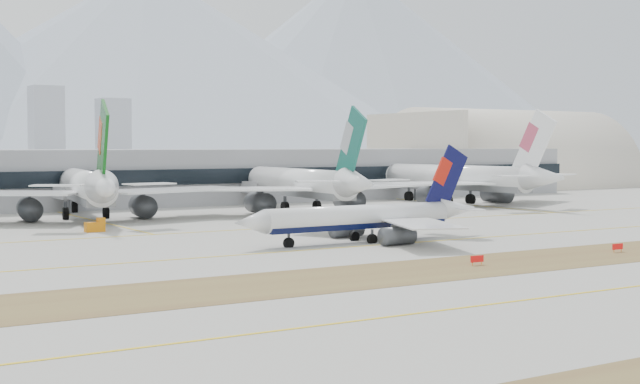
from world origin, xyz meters
TOP-DOWN VIEW (x-y plane):
  - ground at (0.00, 0.00)m, footprint 3000.00×3000.00m
  - taxiing_airliner at (-3.13, 0.20)m, footprint 49.04×42.66m
  - widebody_eva at (-29.70, 69.49)m, footprint 70.07×69.33m
  - widebody_cathay at (20.95, 62.38)m, footprint 69.86×68.64m
  - widebody_china_air at (72.50, 64.24)m, footprint 71.41×70.05m
  - terminal at (0.00, 114.84)m, footprint 280.00×43.10m
  - hangar at (154.56, 135.00)m, footprint 91.00×60.00m
  - hold_sign_left at (-7.37, -32.00)m, footprint 2.20×0.15m
  - hold_sign_right at (20.49, -32.00)m, footprint 2.20×0.15m
  - gse_b at (-36.68, 40.81)m, footprint 3.55×2.00m

SIDE VIEW (x-z plane):
  - ground at x=0.00m, z-range 0.00..0.00m
  - hangar at x=154.56m, z-range -29.86..30.14m
  - hold_sign_left at x=-7.37m, z-range 0.20..1.55m
  - hold_sign_right at x=20.49m, z-range 0.20..1.55m
  - gse_b at x=-36.68m, z-range -0.25..2.35m
  - taxiing_airliner at x=-3.13m, z-range -4.27..12.22m
  - widebody_cathay at x=20.95m, z-range -5.85..19.14m
  - widebody_eva at x=-29.70m, z-range -5.93..19.38m
  - widebody_china_air at x=72.50m, z-range -5.98..19.54m
  - terminal at x=0.00m, z-range 0.00..15.00m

